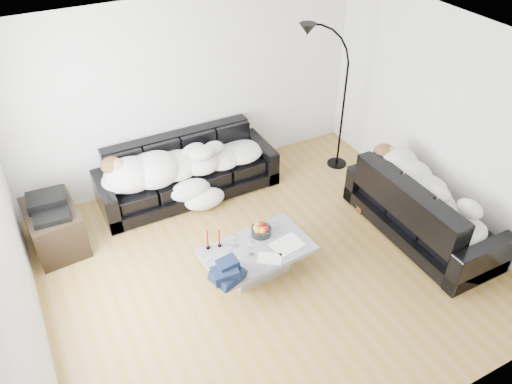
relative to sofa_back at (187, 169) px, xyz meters
name	(u,v)px	position (x,y,z in m)	size (l,w,h in m)	color
ground	(268,266)	(0.29, -1.78, -0.40)	(5.00, 5.00, 0.00)	olive
wall_back	(190,92)	(0.29, 0.47, 0.90)	(5.00, 0.02, 2.60)	silver
wall_left	(12,255)	(-2.21, -1.78, 0.90)	(0.02, 4.50, 2.60)	silver
wall_right	(449,122)	(2.79, -1.78, 0.90)	(0.02, 4.50, 2.60)	silver
ceiling	(272,56)	(0.29, -1.78, 2.20)	(5.00, 5.00, 0.00)	white
sofa_back	(187,169)	(0.00, 0.00, 0.00)	(2.46, 0.85, 0.80)	black
sofa_right	(424,207)	(2.29, -2.16, 0.02)	(2.06, 0.88, 0.83)	black
sleeper_back	(187,157)	(0.00, -0.05, 0.23)	(2.08, 0.72, 0.42)	white
sleeper_right	(428,193)	(2.29, -2.16, 0.23)	(1.77, 0.75, 0.43)	white
teal_cushion	(391,163)	(2.23, -1.52, 0.32)	(0.36, 0.30, 0.20)	#0E5A64
coffee_table	(257,260)	(0.14, -1.80, -0.22)	(1.24, 0.72, 0.36)	#939699
fruit_bowl	(261,229)	(0.30, -1.60, 0.03)	(0.24, 0.24, 0.15)	white
wine_glass_a	(235,240)	(-0.06, -1.65, 0.05)	(0.08, 0.08, 0.18)	white
wine_glass_b	(230,251)	(-0.18, -1.78, 0.04)	(0.07, 0.07, 0.16)	white
wine_glass_c	(251,249)	(0.04, -1.86, 0.05)	(0.08, 0.08, 0.18)	white
candle_left	(207,240)	(-0.35, -1.54, 0.09)	(0.05, 0.05, 0.26)	maroon
candle_right	(219,238)	(-0.22, -1.57, 0.08)	(0.04, 0.04, 0.23)	maroon
newspaper_a	(287,244)	(0.47, -1.91, -0.03)	(0.35, 0.27, 0.01)	silver
newspaper_b	(270,258)	(0.19, -2.01, -0.03)	(0.26, 0.19, 0.01)	silver
navy_jacket	(228,268)	(-0.35, -2.08, 0.13)	(0.35, 0.29, 0.18)	black
shoes	(368,203)	(2.06, -1.41, -0.35)	(0.46, 0.34, 0.11)	#472311
av_cabinet	(55,227)	(-1.83, -0.27, -0.11)	(0.58, 0.84, 0.58)	black
stereo	(48,205)	(-1.83, -0.27, 0.24)	(0.44, 0.34, 0.13)	black
floor_lamp	(343,105)	(2.28, -0.36, 0.60)	(0.73, 0.29, 2.00)	black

